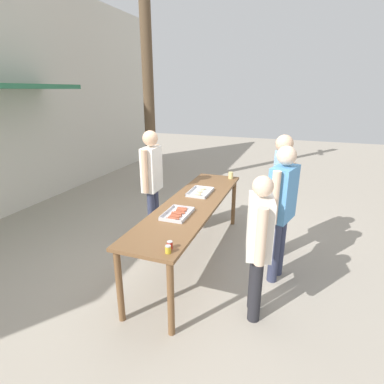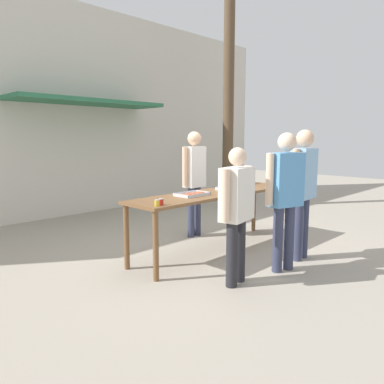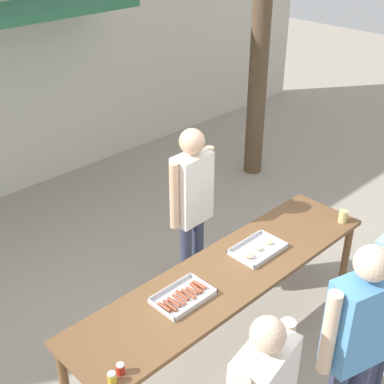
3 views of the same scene
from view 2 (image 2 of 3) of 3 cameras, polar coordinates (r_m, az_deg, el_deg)
The scene contains 13 objects.
ground_plane at distance 5.70m, azimuth 3.52°, elevation -8.87°, with size 24.00×24.00×0.00m, color #A39989.
building_facade_back at distance 8.61m, azimuth -17.23°, elevation 11.78°, with size 12.00×1.11×4.50m.
serving_table at distance 5.52m, azimuth 3.60°, elevation -0.98°, with size 2.92×0.71×0.89m.
food_tray_sausages at distance 5.17m, azimuth -0.00°, elevation -0.39°, with size 0.45×0.30×0.04m.
food_tray_buns at distance 5.81m, azimuth 6.02°, elevation 0.57°, with size 0.46×0.31×0.06m.
condiment_jar_mustard at distance 4.40m, azimuth -5.37°, elevation -1.66°, with size 0.06×0.06×0.08m.
condiment_jar_ketchup at distance 4.46m, azimuth -4.72°, elevation -1.50°, with size 0.06×0.06×0.08m.
beer_cup at distance 6.42m, azimuth 12.94°, elevation 1.51°, with size 0.08×0.08×0.12m.
person_server_behind_table at distance 6.29m, azimuth 0.37°, elevation 2.85°, with size 0.54×0.23×1.78m.
person_customer_holding_hotdog at distance 4.25m, azimuth 6.82°, elevation -2.00°, with size 0.62×0.31×1.58m.
person_customer_with_cup at distance 5.30m, azimuth 16.58°, elevation 1.39°, with size 0.59×0.25×1.79m.
person_customer_waiting_in_line at distance 4.78m, azimuth 14.02°, elevation 0.34°, with size 0.59×0.34×1.74m.
utility_pole at distance 9.18m, azimuth 5.65°, elevation 19.14°, with size 1.10×0.25×6.69m.
Camera 2 is at (-4.12, -3.56, 1.69)m, focal length 35.00 mm.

